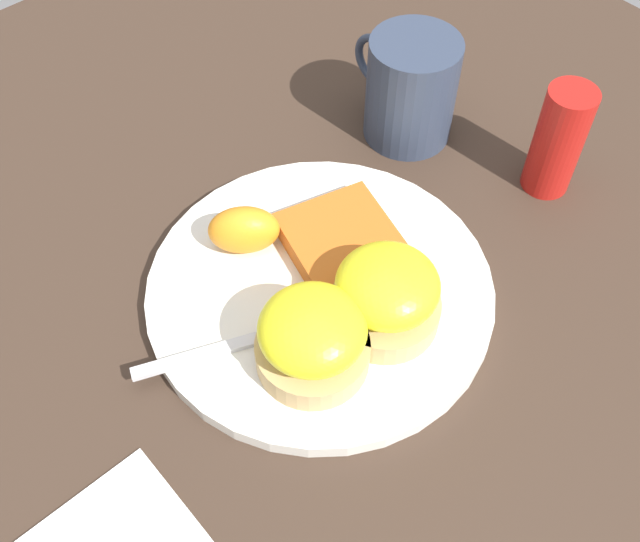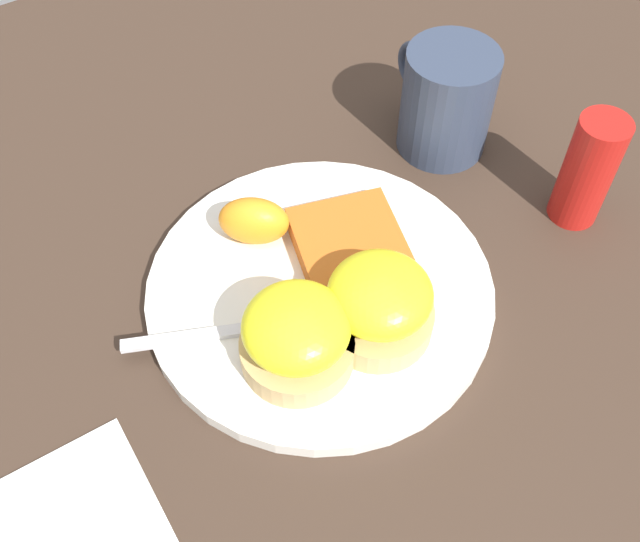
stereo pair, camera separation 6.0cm
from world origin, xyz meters
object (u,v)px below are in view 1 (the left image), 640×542
Objects in this scene: hashbrown_patty at (346,248)px; cup at (410,89)px; sandwich_benedict_right at (386,295)px; orange_wedge at (244,230)px; sandwich_benedict_left at (312,338)px; fork at (289,329)px; condiment_bottle at (558,141)px.

cup is (0.08, -0.16, 0.03)m from hashbrown_patty.
cup reaches higher than sandwich_benedict_right.
sandwich_benedict_right is at bearing -164.20° from orange_wedge.
sandwich_benedict_left is 1.45× the size of orange_wedge.
hashbrown_patty is 1.82× the size of orange_wedge.
cup is (0.14, -0.25, 0.01)m from sandwich_benedict_left.
fork is at bearing 106.92° from hashbrown_patty.
fork is 0.27m from cup.
orange_wedge is 0.55× the size of condiment_bottle.
condiment_bottle is (0.01, -0.23, 0.01)m from sandwich_benedict_right.
condiment_bottle is (-0.14, -0.05, 0.00)m from cup.
sandwich_benedict_left is at bearing 82.76° from sandwich_benedict_right.
cup reaches higher than hashbrown_patty.
sandwich_benedict_left is 0.11m from hashbrown_patty.
sandwich_benedict_right is at bearing 130.00° from cup.
fork is (-0.03, 0.08, -0.01)m from hashbrown_patty.
cup is at bearing -84.56° from orange_wedge.
condiment_bottle reaches higher than sandwich_benedict_left.
sandwich_benedict_left is 0.29m from condiment_bottle.
hashbrown_patty is at bearing 118.01° from cup.
sandwich_benedict_left is 0.42× the size of fork.
cup reaches higher than orange_wedge.
hashbrown_patty is at bearing -56.88° from sandwich_benedict_left.
sandwich_benedict_right is 1.45× the size of orange_wedge.
hashbrown_patty is (0.07, -0.02, -0.02)m from sandwich_benedict_right.
hashbrown_patty is 0.09m from orange_wedge.
sandwich_benedict_left is at bearing 91.02° from condiment_bottle.
fork is at bearing 57.70° from sandwich_benedict_right.
cup is (0.11, -0.24, 0.04)m from fork.
cup is (0.02, -0.22, 0.02)m from orange_wedge.
sandwich_benedict_left reaches higher than orange_wedge.
fork is 0.29m from condiment_bottle.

